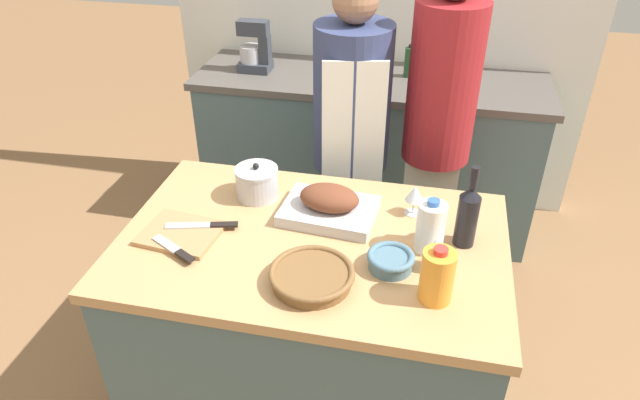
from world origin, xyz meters
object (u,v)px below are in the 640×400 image
milk_jug (430,227)px  wine_bottle_green (468,215)px  cutting_board (181,233)px  mixing_bowl (391,260)px  condiment_bottle_extra (355,63)px  knife_paring (175,249)px  person_cook_guest (438,128)px  wicker_basket (312,276)px  stock_pot (257,183)px  juice_jug (437,276)px  wine_glass_left (415,194)px  condiment_bottle_tall (360,54)px  knife_chef (204,225)px  wine_glass_right (435,248)px  roasting_pan (329,205)px  condiment_bottle_short (409,62)px  person_cook_aproned (351,142)px  stand_mixer (255,50)px

milk_jug → wine_bottle_green: 0.13m
cutting_board → mixing_bowl: mixing_bowl is taller
mixing_bowl → condiment_bottle_extra: (-0.37, 1.53, 0.09)m
cutting_board → milk_jug: 0.86m
knife_paring → person_cook_guest: person_cook_guest is taller
wicker_basket → stock_pot: 0.55m
juice_jug → wine_glass_left: bearing=102.6°
wicker_basket → condiment_bottle_tall: (-0.13, 1.82, 0.09)m
wicker_basket → milk_jug: milk_jug is taller
knife_chef → condiment_bottle_tall: 1.66m
wine_glass_left → stock_pot: bearing=-179.3°
wine_glass_left → wine_glass_right: bearing=-73.9°
roasting_pan → wine_glass_left: roasting_pan is taller
wicker_basket → condiment_bottle_short: size_ratio=1.49×
wine_bottle_green → wine_glass_left: wine_bottle_green is taller
roasting_pan → person_cook_aproned: (-0.02, 0.61, -0.05)m
condiment_bottle_extra → person_cook_aproned: 0.70m
mixing_bowl → knife_paring: 0.72m
stock_pot → knife_chef: bearing=-114.8°
wine_bottle_green → condiment_bottle_short: 1.49m
condiment_bottle_short → wicker_basket: bearing=-94.8°
knife_chef → person_cook_aproned: size_ratio=0.16×
stock_pot → person_cook_guest: bearing=41.6°
wicker_basket → mixing_bowl: bearing=28.6°
wine_glass_left → mixing_bowl: bearing=-98.3°
wicker_basket → condiment_bottle_tall: bearing=94.1°
wicker_basket → wine_bottle_green: 0.57m
condiment_bottle_short → condiment_bottle_tall: bearing=168.4°
roasting_pan → wine_glass_right: bearing=-29.5°
wine_glass_left → condiment_bottle_extra: condiment_bottle_extra is taller
mixing_bowl → roasting_pan: bearing=135.8°
roasting_pan → person_cook_aproned: size_ratio=0.22×
knife_chef → knife_paring: size_ratio=1.36×
stand_mixer → person_cook_aproned: size_ratio=0.18×
roasting_pan → mixing_bowl: roasting_pan is taller
wicker_basket → condiment_bottle_short: 1.78m
knife_chef → person_cook_aproned: person_cook_aproned is taller
wine_bottle_green → wine_glass_left: (-0.18, 0.14, -0.03)m
mixing_bowl → knife_paring: bearing=-173.4°
wine_bottle_green → person_cook_guest: (-0.12, 0.72, -0.04)m
wine_bottle_green → knife_chef: size_ratio=1.18×
wine_bottle_green → mixing_bowl: bearing=-141.4°
wine_glass_right → knife_chef: 0.81m
wicker_basket → juice_jug: size_ratio=1.42×
mixing_bowl → condiment_bottle_tall: condiment_bottle_tall is taller
stock_pot → mixing_bowl: stock_pot is taller
wicker_basket → mixing_bowl: 0.26m
wine_glass_right → condiment_bottle_tall: condiment_bottle_tall is taller
stock_pot → wine_bottle_green: size_ratio=0.55×
milk_jug → wine_bottle_green: wine_bottle_green is taller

